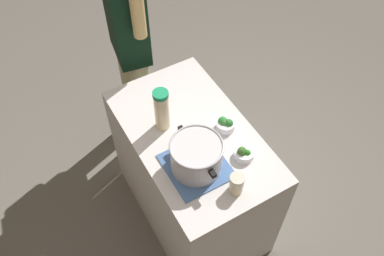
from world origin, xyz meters
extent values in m
plane|color=#615C55|center=(0.00, 0.00, 0.00)|extent=(8.00, 8.00, 0.00)
cube|color=beige|center=(0.00, 0.00, 0.44)|extent=(1.06, 0.63, 0.89)
cube|color=#44669A|center=(-0.19, 0.09, 0.89)|extent=(0.32, 0.30, 0.01)
cylinder|color=#B7B7BC|center=(-0.19, 0.09, 0.98)|extent=(0.26, 0.26, 0.17)
torus|color=#99999E|center=(-0.19, 0.09, 1.06)|extent=(0.27, 0.27, 0.01)
cube|color=black|center=(-0.34, 0.09, 1.03)|extent=(0.04, 0.02, 0.02)
cube|color=black|center=(-0.04, 0.09, 1.03)|extent=(0.04, 0.02, 0.02)
cylinder|color=beige|center=(0.13, 0.11, 1.01)|extent=(0.08, 0.08, 0.24)
cylinder|color=#168152|center=(0.13, 0.11, 1.14)|extent=(0.08, 0.08, 0.02)
ellipsoid|color=yellow|center=(0.14, 0.11, 1.06)|extent=(0.04, 0.04, 0.01)
cylinder|color=beige|center=(-0.41, -0.01, 0.94)|extent=(0.07, 0.07, 0.10)
cylinder|color=#B2AD99|center=(-0.41, -0.01, 1.00)|extent=(0.07, 0.07, 0.01)
cylinder|color=silver|center=(-0.06, -0.18, 0.91)|extent=(0.10, 0.10, 0.05)
ellipsoid|color=#3C7331|center=(-0.05, -0.17, 0.93)|extent=(0.05, 0.05, 0.05)
ellipsoid|color=#2B7230|center=(-0.07, -0.19, 0.93)|extent=(0.05, 0.05, 0.05)
ellipsoid|color=#2C8135|center=(-0.04, -0.17, 0.93)|extent=(0.05, 0.05, 0.06)
cylinder|color=silver|center=(-0.26, -0.16, 0.91)|extent=(0.10, 0.10, 0.04)
ellipsoid|color=#3A6628|center=(-0.26, -0.14, 0.94)|extent=(0.05, 0.05, 0.06)
ellipsoid|color=#26791E|center=(-0.28, -0.17, 0.93)|extent=(0.04, 0.04, 0.04)
cylinder|color=tan|center=(0.72, -0.01, 0.42)|extent=(0.14, 0.14, 0.84)
cylinder|color=tan|center=(0.92, -0.01, 0.42)|extent=(0.14, 0.14, 0.84)
cube|color=black|center=(0.82, -0.01, 1.13)|extent=(0.37, 0.25, 0.59)
cylinder|color=tan|center=(0.61, -0.01, 1.28)|extent=(0.08, 0.08, 0.30)
camera|label=1|loc=(-1.17, 0.67, 2.65)|focal=38.33mm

